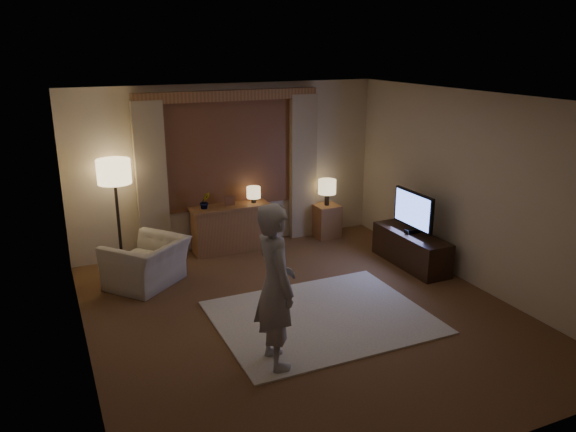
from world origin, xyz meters
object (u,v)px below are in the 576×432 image
armchair (147,263)px  person (275,286)px  sideboard (231,229)px  side_table (326,221)px  tv_stand (411,249)px

armchair → person: size_ratio=0.57×
sideboard → person: (-0.66, -3.37, 0.53)m
side_table → person: (-2.35, -3.32, 0.60)m
armchair → side_table: size_ratio=1.74×
sideboard → tv_stand: sideboard is taller
side_table → armchair: bearing=-166.3°
sideboard → person: bearing=-101.0°
armchair → person: (0.82, -2.55, 0.56)m
tv_stand → armchair: bearing=166.8°
armchair → tv_stand: bearing=126.6°
sideboard → armchair: sideboard is taller
side_table → tv_stand: (0.55, -1.65, -0.03)m
side_table → person: bearing=-125.3°
armchair → side_table: (3.18, 0.78, -0.04)m
armchair → person: 2.74m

